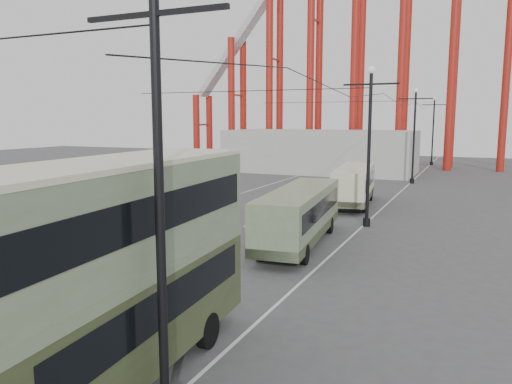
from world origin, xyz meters
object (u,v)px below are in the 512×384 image
at_px(lamp_post_near, 155,37).
at_px(single_decker_green, 300,214).
at_px(single_decker_cream, 354,184).
at_px(pedestrian, 269,229).
at_px(double_decker_bus, 106,266).

xyz_separation_m(lamp_post_near, single_decker_green, (-2.22, 15.19, -6.26)).
relative_size(single_decker_green, single_decker_cream, 1.10).
distance_m(lamp_post_near, single_decker_green, 16.58).
xyz_separation_m(lamp_post_near, pedestrian, (-3.66, 14.61, -7.06)).
bearing_deg(double_decker_bus, single_decker_green, 87.95).
bearing_deg(lamp_post_near, pedestrian, 104.07).
height_order(single_decker_green, single_decker_cream, single_decker_green).
xyz_separation_m(double_decker_bus, pedestrian, (-1.96, 14.30, -2.22)).
bearing_deg(pedestrian, lamp_post_near, 92.08).
height_order(lamp_post_near, single_decker_cream, lamp_post_near).
relative_size(double_decker_bus, single_decker_green, 1.00).
bearing_deg(lamp_post_near, double_decker_bus, 169.96).
xyz_separation_m(lamp_post_near, double_decker_bus, (-1.70, 0.30, -4.84)).
bearing_deg(double_decker_bus, lamp_post_near, -14.07).
height_order(double_decker_bus, single_decker_green, double_decker_bus).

